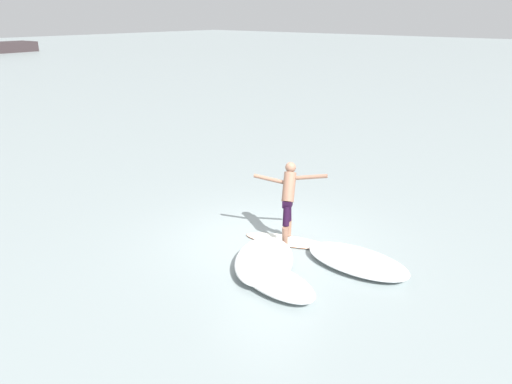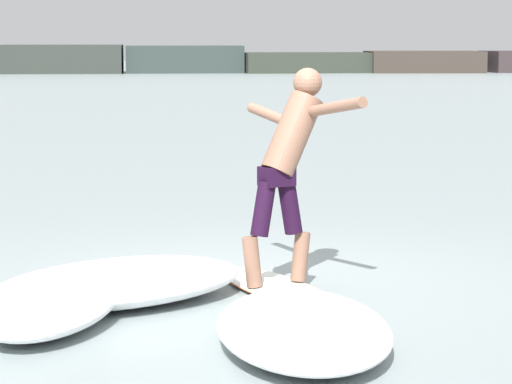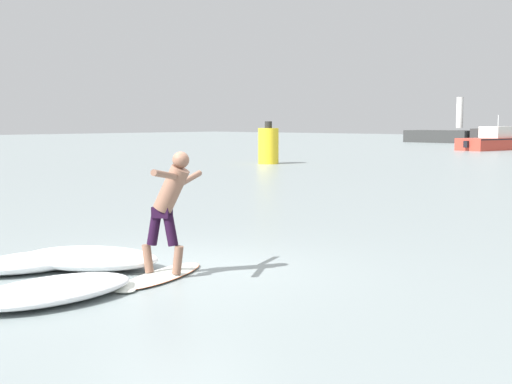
{
  "view_description": "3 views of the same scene",
  "coord_description": "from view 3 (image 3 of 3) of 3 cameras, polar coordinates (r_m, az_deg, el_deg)",
  "views": [
    {
      "loc": [
        -8.39,
        -6.63,
        5.08
      ],
      "look_at": [
        0.61,
        0.87,
        0.82
      ],
      "focal_mm": 35.0,
      "sensor_mm": 36.0,
      "label": 1
    },
    {
      "loc": [
        -0.86,
        -10.29,
        2.1
      ],
      "look_at": [
        0.1,
        0.68,
        0.69
      ],
      "focal_mm": 85.0,
      "sensor_mm": 36.0,
      "label": 2
    },
    {
      "loc": [
        8.07,
        -7.17,
        2.29
      ],
      "look_at": [
        0.51,
        1.26,
        1.16
      ],
      "focal_mm": 50.0,
      "sensor_mm": 36.0,
      "label": 3
    }
  ],
  "objects": [
    {
      "name": "fishing_boat_near_jetty",
      "position": [
        59.59,
        18.72,
        3.86
      ],
      "size": [
        3.77,
        8.36,
        2.74
      ],
      "color": "#C33D2F",
      "rests_on": "ground"
    },
    {
      "name": "surfer",
      "position": [
        10.4,
        -6.9,
        -0.72
      ],
      "size": [
        0.97,
        1.58,
        1.8
      ],
      "color": "brown",
      "rests_on": "surfboard"
    },
    {
      "name": "channel_marker_buoy",
      "position": [
        37.99,
        0.99,
        3.74
      ],
      "size": [
        1.1,
        1.1,
        2.26
      ],
      "color": "yellow",
      "rests_on": "ground"
    },
    {
      "name": "wave_foam_beside",
      "position": [
        9.54,
        -16.07,
        -7.58
      ],
      "size": [
        1.22,
        2.32,
        0.26
      ],
      "color": "white",
      "rests_on": "ground"
    },
    {
      "name": "wave_foam_at_tail",
      "position": [
        11.44,
        -17.26,
        -5.36
      ],
      "size": [
        1.28,
        2.17,
        0.28
      ],
      "color": "white",
      "rests_on": "ground"
    },
    {
      "name": "ground_plane",
      "position": [
        11.03,
        -6.41,
        -6.3
      ],
      "size": [
        200.0,
        200.0,
        0.0
      ],
      "primitive_type": "plane",
      "color": "gray"
    },
    {
      "name": "wave_foam_at_nose",
      "position": [
        11.38,
        -13.15,
        -5.19
      ],
      "size": [
        2.49,
        2.18,
        0.33
      ],
      "color": "white",
      "rests_on": "ground"
    },
    {
      "name": "surfboard",
      "position": [
        10.59,
        -7.56,
        -6.65
      ],
      "size": [
        1.21,
        2.2,
        0.19
      ],
      "color": "white",
      "rests_on": "ground"
    }
  ]
}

